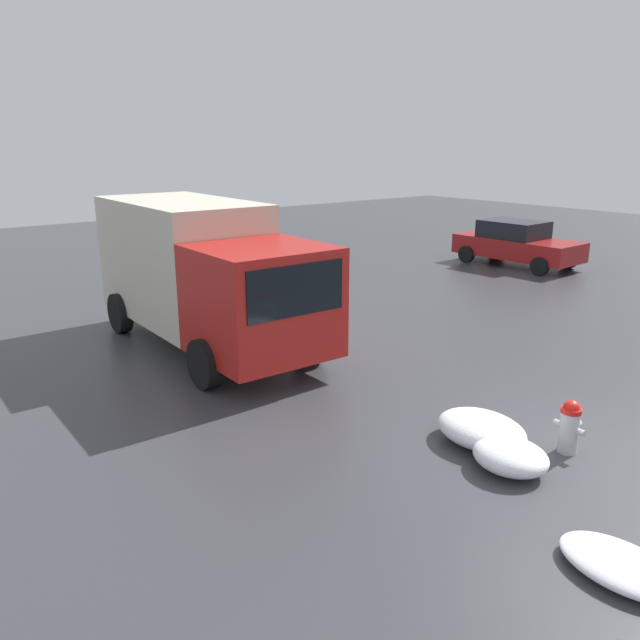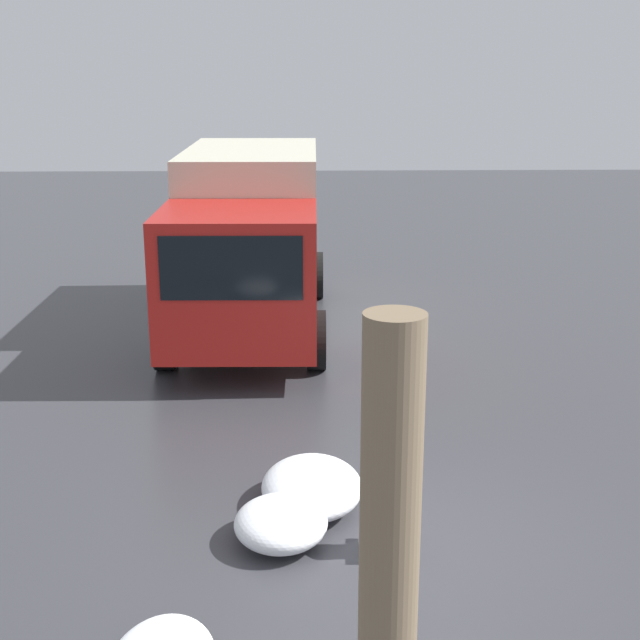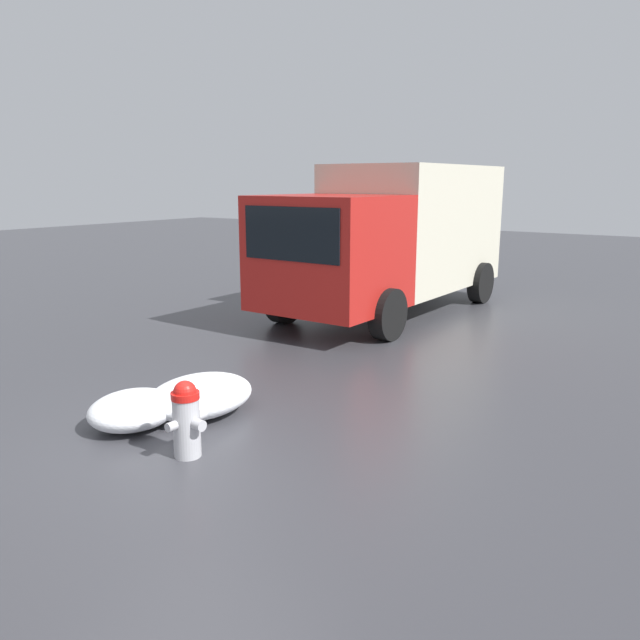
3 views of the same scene
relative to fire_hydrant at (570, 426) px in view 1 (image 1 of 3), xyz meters
name	(u,v)px [view 1 (image 1 of 3)]	position (x,y,z in m)	size (l,w,h in m)	color
ground_plane	(566,452)	(0.00, 0.00, -0.40)	(60.00, 60.00, 0.00)	#38383D
fire_hydrant	(570,426)	(0.00, 0.00, 0.00)	(0.47, 0.38, 0.78)	#B7B7BC
delivery_truck	(203,271)	(7.41, 1.70, 1.21)	(6.50, 2.64, 2.99)	red
parked_car	(516,243)	(8.65, -11.01, 0.38)	(4.31, 2.13, 1.54)	maroon
snow_pile_by_hydrant	(622,566)	(-1.76, 1.93, -0.30)	(1.29, 0.84, 0.20)	white
snow_pile_curbside	(510,456)	(0.20, 1.06, -0.20)	(1.02, 0.91, 0.39)	white
snow_pile_by_tree	(481,429)	(0.92, 0.74, -0.18)	(1.36, 1.05, 0.43)	white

